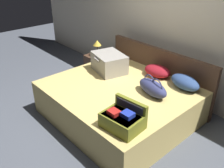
# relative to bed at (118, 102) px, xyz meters

# --- Properties ---
(ground_plane) EXTENTS (12.00, 12.00, 0.00)m
(ground_plane) POSITION_rel_bed_xyz_m (0.00, -0.40, -0.26)
(ground_plane) COLOR #4C515B
(back_wall) EXTENTS (8.00, 0.10, 2.60)m
(back_wall) POSITION_rel_bed_xyz_m (0.00, 1.25, 1.04)
(back_wall) COLOR beige
(back_wall) RESTS_ON ground
(bed) EXTENTS (2.07, 1.81, 0.53)m
(bed) POSITION_rel_bed_xyz_m (0.00, 0.00, 0.00)
(bed) COLOR tan
(bed) RESTS_ON ground
(headboard) EXTENTS (2.11, 0.08, 0.90)m
(headboard) POSITION_rel_bed_xyz_m (0.00, 0.94, 0.19)
(headboard) COLOR #4C3323
(headboard) RESTS_ON ground
(hard_case_large) EXTENTS (0.65, 0.56, 0.31)m
(hard_case_large) POSITION_rel_bed_xyz_m (-0.52, 0.27, 0.42)
(hard_case_large) COLOR gray
(hard_case_large) RESTS_ON bed
(hard_case_medium) EXTENTS (0.48, 0.39, 0.30)m
(hard_case_medium) POSITION_rel_bed_xyz_m (0.73, -0.63, 0.38)
(hard_case_medium) COLOR olive
(hard_case_medium) RESTS_ON bed
(duffel_bag) EXTENTS (0.56, 0.32, 0.28)m
(duffel_bag) POSITION_rel_bed_xyz_m (0.47, 0.21, 0.37)
(duffel_bag) COLOR navy
(duffel_bag) RESTS_ON bed
(pillow_near_headboard) EXTENTS (0.54, 0.38, 0.19)m
(pillow_near_headboard) POSITION_rel_bed_xyz_m (0.67, 0.71, 0.36)
(pillow_near_headboard) COLOR navy
(pillow_near_headboard) RESTS_ON bed
(pillow_center_head) EXTENTS (0.47, 0.33, 0.18)m
(pillow_center_head) POSITION_rel_bed_xyz_m (0.14, 0.73, 0.35)
(pillow_center_head) COLOR maroon
(pillow_center_head) RESTS_ON bed
(nightstand) EXTENTS (0.44, 0.40, 0.48)m
(nightstand) POSITION_rel_bed_xyz_m (-1.32, 0.65, -0.03)
(nightstand) COLOR #4C3323
(nightstand) RESTS_ON ground
(table_lamp) EXTENTS (0.16, 0.16, 0.32)m
(table_lamp) POSITION_rel_bed_xyz_m (-1.32, 0.65, 0.47)
(table_lamp) COLOR #3F3833
(table_lamp) RESTS_ON nightstand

